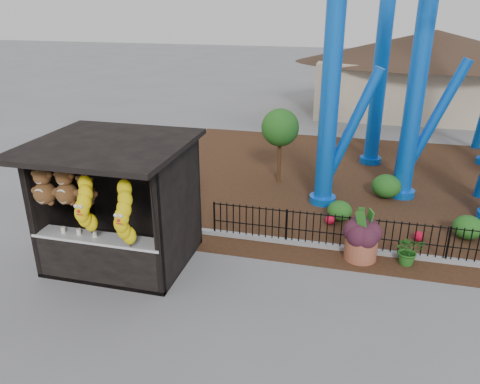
% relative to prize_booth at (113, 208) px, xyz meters
% --- Properties ---
extents(ground, '(120.00, 120.00, 0.00)m').
position_rel_prize_booth_xyz_m(ground, '(3.02, -0.89, -1.54)').
color(ground, slate).
rests_on(ground, ground).
extents(mulch_bed, '(18.00, 12.00, 0.02)m').
position_rel_prize_booth_xyz_m(mulch_bed, '(7.02, 7.11, -1.53)').
color(mulch_bed, '#331E11').
rests_on(mulch_bed, ground).
extents(curb, '(18.00, 0.18, 0.12)m').
position_rel_prize_booth_xyz_m(curb, '(7.02, 2.11, -1.48)').
color(curb, gray).
rests_on(curb, ground).
extents(prize_booth, '(3.50, 3.40, 3.12)m').
position_rel_prize_booth_xyz_m(prize_booth, '(0.00, 0.00, 0.00)').
color(prize_booth, black).
rests_on(prize_booth, ground).
extents(picket_fence, '(12.20, 0.06, 1.00)m').
position_rel_prize_booth_xyz_m(picket_fence, '(7.92, 2.11, -1.04)').
color(picket_fence, black).
rests_on(picket_fence, ground).
extents(terracotta_planter, '(1.04, 1.04, 0.63)m').
position_rel_prize_booth_xyz_m(terracotta_planter, '(5.75, 1.78, -1.22)').
color(terracotta_planter, '#9B5138').
rests_on(terracotta_planter, ground).
extents(planter_foliage, '(0.70, 0.70, 0.64)m').
position_rel_prize_booth_xyz_m(planter_foliage, '(5.75, 1.78, -0.59)').
color(planter_foliage, '#341421').
rests_on(planter_foliage, terracotta_planter).
extents(potted_plant, '(0.78, 0.71, 0.77)m').
position_rel_prize_booth_xyz_m(potted_plant, '(6.89, 1.81, -1.15)').
color(potted_plant, '#215017').
rests_on(potted_plant, ground).
extents(landscaping, '(8.09, 3.57, 0.76)m').
position_rel_prize_booth_xyz_m(landscaping, '(7.83, 4.84, -1.21)').
color(landscaping, '#1F5519').
rests_on(landscaping, mulch_bed).
extents(pavilion, '(15.00, 15.00, 4.80)m').
position_rel_prize_booth_xyz_m(pavilion, '(9.02, 19.11, 1.53)').
color(pavilion, '#BFAD8C').
rests_on(pavilion, ground).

